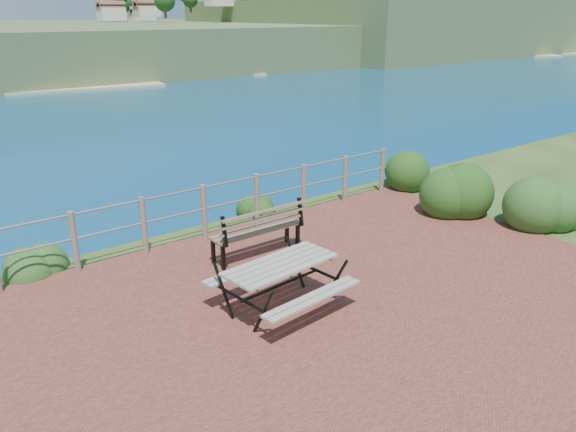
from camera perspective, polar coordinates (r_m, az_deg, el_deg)
name	(u,v)px	position (r m, az deg, el deg)	size (l,w,h in m)	color
ground	(328,311)	(7.86, 4.05, -9.65)	(10.00, 7.00, 0.12)	brown
safety_railing	(204,209)	(10.13, -8.54, 0.73)	(9.40, 0.10, 1.00)	#6B5B4C
distant_bay	(317,24)	(273.34, 2.95, 18.88)	(290.00, 232.36, 24.00)	#405C2E
picnic_table	(281,281)	(7.70, -0.75, -6.58)	(1.65, 1.39, 0.68)	gray
park_bench	(256,222)	(9.29, -3.23, -0.65)	(1.63, 0.41, 0.92)	brown
shrub_right_front	(456,210)	(12.21, 16.66, 0.61)	(1.29, 1.29, 1.84)	#144114
shrub_right_back	(545,226)	(11.90, 24.64, -0.91)	(1.14, 1.14, 1.63)	#294C1C
shrub_right_edge	(400,187)	(13.47, 11.31, 2.88)	(1.07, 1.07, 1.52)	#144114
shrub_lip_west	(37,269)	(9.91, -24.15, -4.92)	(0.81, 0.81, 0.57)	#294C1C
shrub_lip_east	(261,207)	(11.85, -2.73, 0.87)	(0.72, 0.72, 0.44)	#144114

